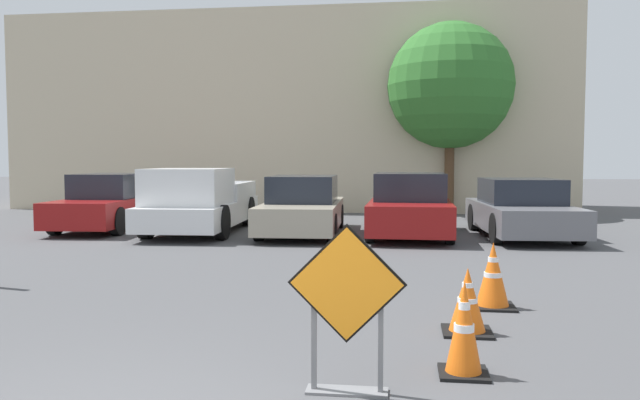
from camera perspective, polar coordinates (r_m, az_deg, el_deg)
name	(u,v)px	position (r m, az deg, el deg)	size (l,w,h in m)	color
ground_plane	(311,243)	(13.72, -0.81, -3.95)	(96.00, 96.00, 0.00)	#4C4C4F
road_closed_sign	(347,301)	(4.88, 2.46, -9.25)	(0.93, 0.20, 1.34)	black
traffic_cone_nearest	(464,329)	(5.53, 13.03, -11.39)	(0.41, 0.41, 0.82)	black
traffic_cone_second	(467,301)	(6.83, 13.33, -9.01)	(0.51, 0.51, 0.70)	black
traffic_cone_third	(493,276)	(8.05, 15.52, -6.68)	(0.54, 0.54, 0.81)	black
parked_car_nearest	(110,204)	(17.35, -18.69, -0.31)	(1.97, 4.55, 1.46)	maroon
pickup_truck	(198,204)	(15.76, -11.09, -0.34)	(2.20, 5.18, 1.62)	silver
parked_car_second	(303,207)	(15.37, -1.58, -0.68)	(2.00, 4.62, 1.43)	#A39984
parked_car_third	(410,207)	(15.06, 8.22, -0.67)	(1.96, 4.26, 1.51)	maroon
parked_car_fourth	(521,210)	(15.52, 17.91, -0.86)	(2.18, 4.51, 1.38)	slate
building_facade_backdrop	(291,115)	(24.22, -2.67, 7.76)	(20.25, 5.00, 7.08)	beige
street_tree_behind_lot	(450,86)	(21.19, 11.83, 10.16)	(4.12, 4.12, 6.31)	#513823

